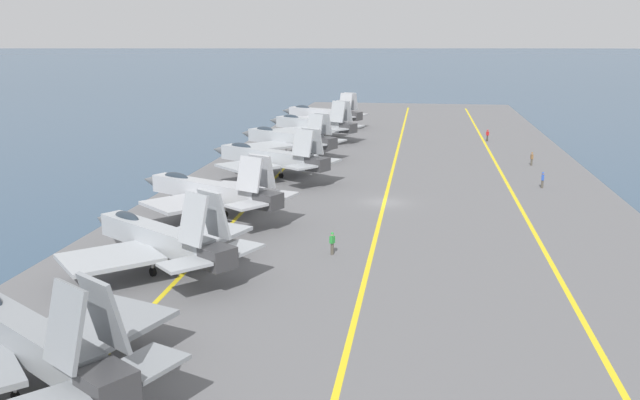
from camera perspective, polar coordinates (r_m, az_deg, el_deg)
ground_plane at (r=66.25m, az=5.43°, el=-0.52°), size 2000.00×2000.00×0.00m
carrier_deck at (r=66.21m, az=5.44°, el=-0.36°), size 204.57×46.64×0.40m
deck_stripe_foul_line at (r=66.73m, az=16.50°, el=-0.57°), size 184.12×0.46×0.01m
deck_stripe_centerline at (r=66.16m, az=5.44°, el=-0.18°), size 184.12×0.36×0.01m
deck_stripe_edge_line at (r=68.04m, az=-5.40°, el=0.20°), size 184.08×4.53×0.01m
parked_jet_second at (r=33.59m, az=-23.40°, el=-10.61°), size 13.58×15.42×6.54m
parked_jet_third at (r=47.56m, az=-13.40°, el=-3.14°), size 13.64×14.71×6.30m
parked_jet_fourth at (r=60.07m, az=-9.28°, el=0.78°), size 12.76×15.97×6.19m
parked_jet_fifth at (r=76.50m, az=-4.36°, el=3.61°), size 13.17×16.62×6.17m
parked_jet_sixth at (r=90.56m, az=-2.78°, el=5.19°), size 13.91×15.84×6.21m
parked_jet_seventh at (r=106.07m, az=-0.69°, el=6.39°), size 13.45×16.51×6.40m
parked_jet_eighth at (r=122.31m, az=0.13°, el=7.30°), size 12.80×16.75×6.25m
crew_green_vest at (r=49.90m, az=1.04°, el=-3.58°), size 0.46×0.40×1.72m
crew_blue_vest at (r=75.63m, az=18.24°, el=1.67°), size 0.41×0.31×1.75m
crew_red_vest at (r=107.85m, az=13.92°, el=5.35°), size 0.46×0.43×1.80m
crew_brown_vest at (r=88.69m, az=17.41°, el=3.38°), size 0.42×0.32×1.71m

